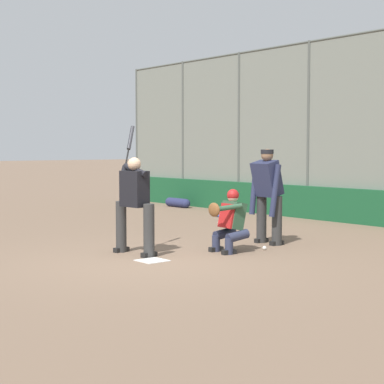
{
  "coord_description": "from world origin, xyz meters",
  "views": [
    {
      "loc": [
        -8.21,
        5.99,
        1.8
      ],
      "look_at": [
        0.21,
        -1.0,
        1.05
      ],
      "focal_mm": 60.0,
      "sensor_mm": 36.0,
      "label": 1
    }
  ],
  "objects_px": {
    "catcher_behind_plate": "(229,220)",
    "spare_bat_by_padding": "(234,224)",
    "batter_at_plate": "(134,202)",
    "equipment_bag_dugout_side": "(178,203)",
    "spare_bat_third_base_side": "(219,216)",
    "baseball_loose": "(264,248)",
    "umpire_home": "(267,193)"
  },
  "relations": [
    {
      "from": "catcher_behind_plate",
      "to": "spare_bat_by_padding",
      "type": "bearing_deg",
      "value": -38.7
    },
    {
      "from": "batter_at_plate",
      "to": "equipment_bag_dugout_side",
      "type": "bearing_deg",
      "value": -48.1
    },
    {
      "from": "spare_bat_by_padding",
      "to": "spare_bat_third_base_side",
      "type": "height_order",
      "value": "same"
    },
    {
      "from": "spare_bat_by_padding",
      "to": "baseball_loose",
      "type": "height_order",
      "value": "baseball_loose"
    },
    {
      "from": "spare_bat_by_padding",
      "to": "batter_at_plate",
      "type": "bearing_deg",
      "value": 170.51
    },
    {
      "from": "baseball_loose",
      "to": "umpire_home",
      "type": "bearing_deg",
      "value": -50.02
    },
    {
      "from": "batter_at_plate",
      "to": "spare_bat_third_base_side",
      "type": "xyz_separation_m",
      "value": [
        3.44,
        -5.04,
        -0.86
      ]
    },
    {
      "from": "umpire_home",
      "to": "baseball_loose",
      "type": "relative_size",
      "value": 24.14
    },
    {
      "from": "batter_at_plate",
      "to": "umpire_home",
      "type": "height_order",
      "value": "batter_at_plate"
    },
    {
      "from": "equipment_bag_dugout_side",
      "to": "batter_at_plate",
      "type": "bearing_deg",
      "value": 136.81
    },
    {
      "from": "catcher_behind_plate",
      "to": "equipment_bag_dugout_side",
      "type": "bearing_deg",
      "value": -26.44
    },
    {
      "from": "umpire_home",
      "to": "spare_bat_third_base_side",
      "type": "bearing_deg",
      "value": -28.07
    },
    {
      "from": "catcher_behind_plate",
      "to": "baseball_loose",
      "type": "xyz_separation_m",
      "value": [
        -0.23,
        -0.63,
        -0.53
      ]
    },
    {
      "from": "spare_bat_third_base_side",
      "to": "equipment_bag_dugout_side",
      "type": "bearing_deg",
      "value": 4.61
    },
    {
      "from": "umpire_home",
      "to": "equipment_bag_dugout_side",
      "type": "relative_size",
      "value": 1.66
    },
    {
      "from": "umpire_home",
      "to": "spare_bat_by_padding",
      "type": "height_order",
      "value": "umpire_home"
    },
    {
      "from": "spare_bat_by_padding",
      "to": "baseball_loose",
      "type": "bearing_deg",
      "value": -159.23
    },
    {
      "from": "catcher_behind_plate",
      "to": "equipment_bag_dugout_side",
      "type": "height_order",
      "value": "catcher_behind_plate"
    },
    {
      "from": "catcher_behind_plate",
      "to": "spare_bat_by_padding",
      "type": "distance_m",
      "value": 3.91
    },
    {
      "from": "umpire_home",
      "to": "equipment_bag_dugout_side",
      "type": "height_order",
      "value": "umpire_home"
    },
    {
      "from": "baseball_loose",
      "to": "equipment_bag_dugout_side",
      "type": "xyz_separation_m",
      "value": [
        7.49,
        -3.99,
        0.1
      ]
    },
    {
      "from": "spare_bat_by_padding",
      "to": "spare_bat_third_base_side",
      "type": "xyz_separation_m",
      "value": [
        1.55,
        -0.93,
        0.0
      ]
    },
    {
      "from": "umpire_home",
      "to": "equipment_bag_dugout_side",
      "type": "xyz_separation_m",
      "value": [
        7.02,
        -3.42,
        -0.83
      ]
    },
    {
      "from": "batter_at_plate",
      "to": "spare_bat_by_padding",
      "type": "xyz_separation_m",
      "value": [
        1.89,
        -4.12,
        -0.86
      ]
    },
    {
      "from": "umpire_home",
      "to": "equipment_bag_dugout_side",
      "type": "bearing_deg",
      "value": -22.9
    },
    {
      "from": "spare_bat_third_base_side",
      "to": "umpire_home",
      "type": "bearing_deg",
      "value": 171.53
    },
    {
      "from": "batter_at_plate",
      "to": "umpire_home",
      "type": "xyz_separation_m",
      "value": [
        -0.62,
        -2.59,
        0.07
      ]
    },
    {
      "from": "batter_at_plate",
      "to": "baseball_loose",
      "type": "xyz_separation_m",
      "value": [
        -1.09,
        -2.02,
        -0.86
      ]
    },
    {
      "from": "catcher_behind_plate",
      "to": "umpire_home",
      "type": "distance_m",
      "value": 1.28
    },
    {
      "from": "baseball_loose",
      "to": "equipment_bag_dugout_side",
      "type": "height_order",
      "value": "equipment_bag_dugout_side"
    },
    {
      "from": "baseball_loose",
      "to": "equipment_bag_dugout_side",
      "type": "bearing_deg",
      "value": -28.01
    },
    {
      "from": "baseball_loose",
      "to": "equipment_bag_dugout_side",
      "type": "relative_size",
      "value": 0.07
    }
  ]
}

